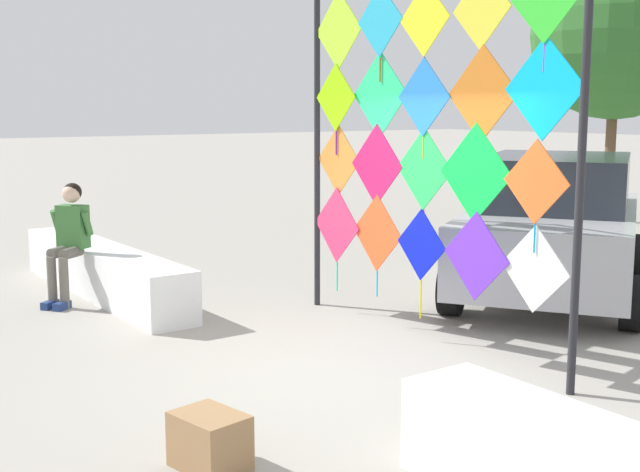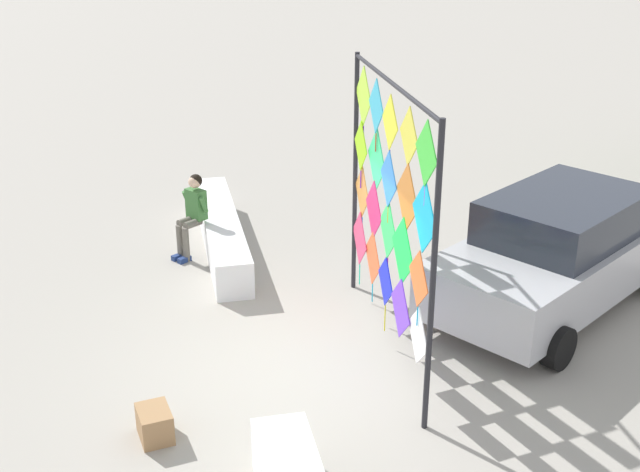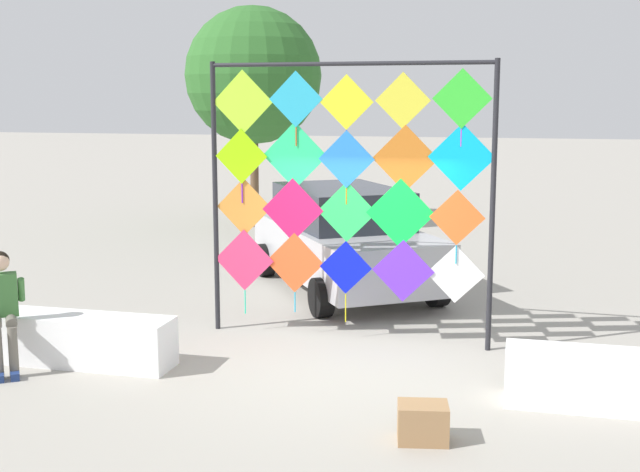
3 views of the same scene
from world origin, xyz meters
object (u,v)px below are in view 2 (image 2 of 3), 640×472
at_px(parked_car, 557,251).
at_px(cardboard_box_large, 155,424).
at_px(seated_vendor, 192,210).
at_px(kite_display_rack, 388,200).

xyz_separation_m(parked_car, cardboard_box_large, (2.10, -6.06, -0.70)).
bearing_deg(seated_vendor, cardboard_box_large, -9.23).
bearing_deg(parked_car, kite_display_rack, -77.23).
relative_size(kite_display_rack, cardboard_box_large, 8.02).
xyz_separation_m(kite_display_rack, cardboard_box_large, (1.45, -3.17, -1.99)).
distance_m(kite_display_rack, parked_car, 3.22).
xyz_separation_m(kite_display_rack, parked_car, (-0.65, 2.88, -1.28)).
bearing_deg(parked_car, seated_vendor, -119.98).
xyz_separation_m(seated_vendor, parked_car, (3.01, 5.23, 0.03)).
relative_size(kite_display_rack, seated_vendor, 2.65).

